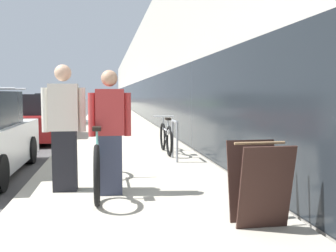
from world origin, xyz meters
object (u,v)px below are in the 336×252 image
Objects in this scene: person_rider at (110,132)px; person_bystander at (64,128)px; vintage_roadster_curbside at (34,119)px; parked_sedan_far at (56,112)px; bike_rack_hoop at (175,136)px; tandem_bicycle at (98,161)px; sandwich_board_sign at (259,183)px; cruiser_bike_nearest at (166,138)px.

person_bystander reaches higher than person_rider.
vintage_roadster_curbside is 1.03× the size of parked_sedan_far.
parked_sedan_far is (0.00, 5.24, 0.01)m from vintage_roadster_curbside.
person_bystander is 7.64m from vintage_roadster_curbside.
person_bystander is at bearing 155.37° from person_rider.
vintage_roadster_curbside is 5.24m from parked_sedan_far.
person_rider is 2.86m from bike_rack_hoop.
vintage_roadster_curbside is (-2.24, 7.42, 0.14)m from tandem_bicycle.
vintage_roadster_curbside is at bearing 125.82° from bike_rack_hoop.
person_bystander reaches higher than tandem_bicycle.
vintage_roadster_curbside is at bearing 113.23° from sandwich_board_sign.
sandwich_board_sign is 0.21× the size of parked_sedan_far.
tandem_bicycle reaches higher than bike_rack_hoop.
parked_sedan_far is (-3.96, 14.48, 0.11)m from sandwich_board_sign.
vintage_roadster_curbside is at bearing -90.04° from parked_sedan_far.
vintage_roadster_curbside reaches higher than bike_rack_hoop.
tandem_bicycle is at bearing 133.44° from sandwich_board_sign.
parked_sedan_far is at bearing 100.02° from tandem_bicycle.
person_rider reaches higher than vintage_roadster_curbside.
parked_sedan_far is at bearing 100.53° from person_rider.
cruiser_bike_nearest is 10.22m from parked_sedan_far.
sandwich_board_sign is at bearing -46.56° from tandem_bicycle.
bike_rack_hoop is 0.51× the size of cruiser_bike_nearest.
person_rider reaches higher than bike_rack_hoop.
vintage_roadster_curbside reaches higher than sandwich_board_sign.
person_bystander is 2.15× the size of bike_rack_hoop.
cruiser_bike_nearest is (1.51, 3.15, -0.05)m from tandem_bicycle.
sandwich_board_sign is (0.21, -4.97, 0.09)m from cruiser_bike_nearest.
vintage_roadster_curbside is (-3.96, 9.24, 0.10)m from sandwich_board_sign.
bike_rack_hoop is at bearing 47.32° from person_bystander.
person_bystander reaches higher than vintage_roadster_curbside.
parked_sedan_far is (-2.41, 12.97, -0.31)m from person_rider.
tandem_bicycle is 3.50m from cruiser_bike_nearest.
tandem_bicycle is at bearing -125.28° from bike_rack_hoop.
cruiser_bike_nearest is (-0.03, 0.98, -0.15)m from bike_rack_hoop.
person_bystander is 3.77m from cruiser_bike_nearest.
sandwich_board_sign is 10.05m from vintage_roadster_curbside.
person_rider is 0.40× the size of vintage_roadster_curbside.
person_rider reaches higher than tandem_bicycle.
bike_rack_hoop is at bearing -70.18° from parked_sedan_far.
sandwich_board_sign is at bearing -66.77° from vintage_roadster_curbside.
person_bystander is 0.42× the size of vintage_roadster_curbside.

